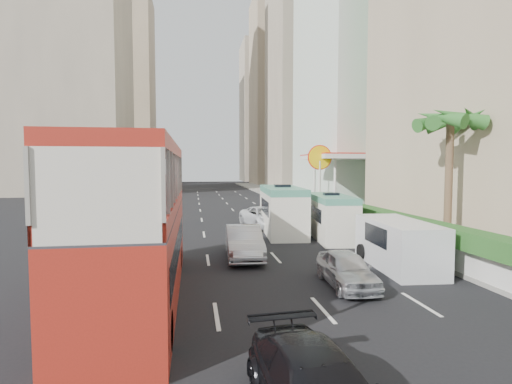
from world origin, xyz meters
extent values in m
plane|color=black|center=(0.00, 0.00, 0.00)|extent=(200.00, 200.00, 0.00)
cube|color=#AD2619|center=(-6.00, 0.00, 2.53)|extent=(2.50, 11.00, 5.06)
imported|color=silver|center=(-1.90, 5.14, 0.00)|extent=(1.79, 4.66, 1.52)
imported|color=silver|center=(1.20, 0.14, 0.00)|extent=(1.65, 3.80, 1.27)
imported|color=silver|center=(0.77, 14.44, 0.00)|extent=(3.36, 5.58, 1.45)
cube|color=silver|center=(1.41, 11.66, 1.50)|extent=(2.76, 6.92, 3.00)
cube|color=silver|center=(3.89, 9.42, 1.31)|extent=(2.61, 6.08, 2.61)
cube|color=silver|center=(4.40, 2.39, 1.01)|extent=(2.37, 5.17, 2.02)
cube|color=silver|center=(4.40, 25.38, 1.06)|extent=(3.10, 5.59, 2.11)
cube|color=#99968C|center=(9.00, 25.00, 0.09)|extent=(6.00, 120.00, 0.18)
cube|color=silver|center=(6.20, 14.00, 0.68)|extent=(0.30, 44.00, 1.00)
cube|color=#2D6626|center=(6.20, 14.00, 1.53)|extent=(1.10, 44.00, 0.70)
cylinder|color=brown|center=(7.80, 4.00, 3.38)|extent=(0.36, 0.36, 6.40)
cube|color=silver|center=(10.00, 23.00, 2.75)|extent=(6.50, 8.00, 5.50)
cube|color=#B2A38C|center=(18.00, 58.00, 25.00)|extent=(16.00, 16.00, 50.00)
cube|color=tan|center=(17.00, 82.00, 22.00)|extent=(14.00, 14.00, 44.00)
cube|color=#B2A38C|center=(17.00, 104.00, 20.00)|extent=(14.00, 14.00, 40.00)
cube|color=#B2A38C|center=(-24.00, 55.00, 26.00)|extent=(18.00, 18.00, 52.00)
cube|color=tan|center=(-22.00, 90.00, 23.00)|extent=(16.00, 16.00, 46.00)
camera|label=1|loc=(-4.22, -13.33, 4.34)|focal=28.00mm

